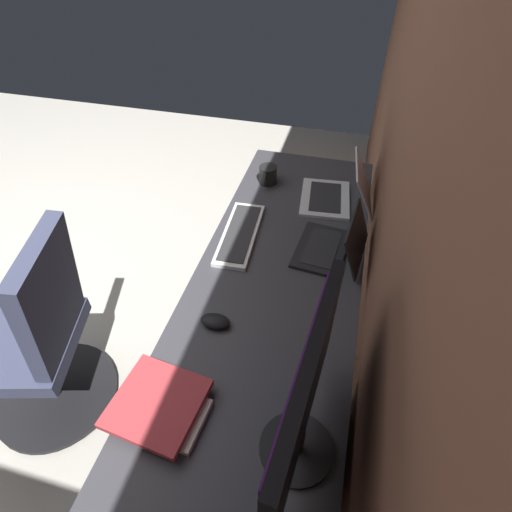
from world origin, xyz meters
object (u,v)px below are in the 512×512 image
(monitor_primary, at_px, (303,402))
(keyboard_main, at_px, (240,234))
(laptop_leftmost, at_px, (335,245))
(book_stack_near, at_px, (157,407))
(coffee_mug, at_px, (268,175))
(office_chair, at_px, (41,344))
(drawer_pedestal, at_px, (249,453))
(laptop_left, at_px, (340,192))
(mouse_main, at_px, (215,321))

(monitor_primary, distance_m, keyboard_main, 0.94)
(keyboard_main, bearing_deg, laptop_leftmost, 88.78)
(keyboard_main, bearing_deg, book_stack_near, -0.64)
(coffee_mug, height_order, office_chair, office_chair)
(drawer_pedestal, height_order, office_chair, office_chair)
(book_stack_near, relative_size, coffee_mug, 2.25)
(laptop_left, relative_size, mouse_main, 3.40)
(monitor_primary, bearing_deg, mouse_main, -134.99)
(mouse_main, height_order, office_chair, office_chair)
(coffee_mug, bearing_deg, laptop_leftmost, 41.10)
(keyboard_main, relative_size, book_stack_near, 1.47)
(monitor_primary, xyz_separation_m, laptop_leftmost, (-0.81, 0.01, -0.22))
(monitor_primary, bearing_deg, drawer_pedestal, -121.12)
(laptop_leftmost, bearing_deg, drawer_pedestal, -13.43)
(coffee_mug, distance_m, office_chair, 1.27)
(keyboard_main, distance_m, office_chair, 0.94)
(monitor_primary, height_order, laptop_left, monitor_primary)
(laptop_left, relative_size, coffee_mug, 2.74)
(keyboard_main, height_order, coffee_mug, coffee_mug)
(laptop_leftmost, height_order, mouse_main, laptop_leftmost)
(keyboard_main, bearing_deg, office_chair, -51.11)
(mouse_main, bearing_deg, keyboard_main, -173.91)
(mouse_main, distance_m, book_stack_near, 0.34)
(laptop_left, bearing_deg, mouse_main, -21.71)
(laptop_left, xyz_separation_m, coffee_mug, (-0.07, -0.37, -0.00))
(drawer_pedestal, distance_m, mouse_main, 0.50)
(laptop_left, relative_size, office_chair, 0.36)
(laptop_leftmost, xyz_separation_m, keyboard_main, (-0.01, -0.41, -0.04))
(mouse_main, bearing_deg, laptop_leftmost, 142.81)
(coffee_mug, bearing_deg, book_stack_near, -1.34)
(laptop_leftmost, bearing_deg, mouse_main, -37.19)
(keyboard_main, distance_m, book_stack_near, 0.81)
(laptop_leftmost, relative_size, mouse_main, 3.07)
(mouse_main, relative_size, coffee_mug, 0.81)
(book_stack_near, relative_size, office_chair, 0.30)
(monitor_primary, height_order, mouse_main, monitor_primary)
(monitor_primary, bearing_deg, keyboard_main, -154.33)
(laptop_leftmost, bearing_deg, office_chair, -63.31)
(monitor_primary, bearing_deg, laptop_left, -179.63)
(drawer_pedestal, relative_size, office_chair, 0.72)
(laptop_leftmost, height_order, office_chair, office_chair)
(laptop_left, distance_m, office_chair, 1.46)
(keyboard_main, bearing_deg, monitor_primary, 25.67)
(book_stack_near, bearing_deg, mouse_main, 169.89)
(monitor_primary, distance_m, coffee_mug, 1.32)
(laptop_left, height_order, keyboard_main, laptop_left)
(book_stack_near, bearing_deg, laptop_left, 161.46)
(book_stack_near, bearing_deg, drawer_pedestal, 109.99)
(laptop_left, bearing_deg, keyboard_main, -46.59)
(drawer_pedestal, relative_size, keyboard_main, 1.63)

